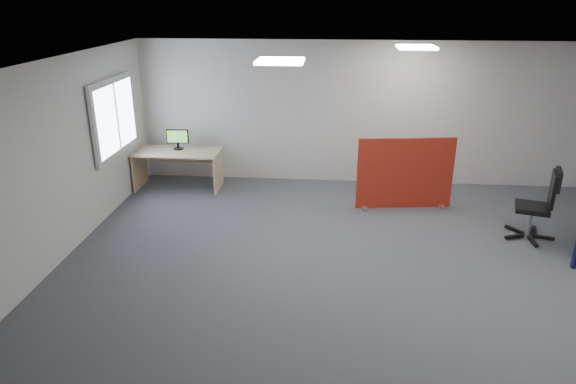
# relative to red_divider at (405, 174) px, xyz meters

# --- Properties ---
(floor) EXTENTS (9.00, 9.00, 0.00)m
(floor) POSITION_rel_red_divider_xyz_m (-0.45, -2.22, -0.61)
(floor) COLOR #515358
(floor) RESTS_ON ground
(ceiling) EXTENTS (9.00, 7.00, 0.02)m
(ceiling) POSITION_rel_red_divider_xyz_m (-0.45, -2.22, 2.09)
(ceiling) COLOR white
(ceiling) RESTS_ON wall_back
(wall_back) EXTENTS (9.00, 0.02, 2.70)m
(wall_back) POSITION_rel_red_divider_xyz_m (-0.45, 1.28, 0.74)
(wall_back) COLOR silver
(wall_back) RESTS_ON floor
(wall_front) EXTENTS (9.00, 0.02, 2.70)m
(wall_front) POSITION_rel_red_divider_xyz_m (-0.45, -5.72, 0.74)
(wall_front) COLOR silver
(wall_front) RESTS_ON floor
(wall_left) EXTENTS (0.02, 7.00, 2.70)m
(wall_left) POSITION_rel_red_divider_xyz_m (-4.95, -2.22, 0.74)
(wall_left) COLOR silver
(wall_left) RESTS_ON floor
(window) EXTENTS (0.06, 1.70, 1.30)m
(window) POSITION_rel_red_divider_xyz_m (-4.89, -0.22, 0.94)
(window) COLOR white
(window) RESTS_ON wall_left
(ceiling_lights) EXTENTS (4.10, 4.10, 0.04)m
(ceiling_lights) POSITION_rel_red_divider_xyz_m (-0.12, -1.55, 2.06)
(ceiling_lights) COLOR white
(ceiling_lights) RESTS_ON ceiling
(red_divider) EXTENTS (1.64, 0.30, 1.24)m
(red_divider) POSITION_rel_red_divider_xyz_m (0.00, 0.00, 0.00)
(red_divider) COLOR #A41F15
(red_divider) RESTS_ON floor
(second_desk) EXTENTS (1.58, 0.79, 0.73)m
(second_desk) POSITION_rel_red_divider_xyz_m (-4.13, 0.64, -0.06)
(second_desk) COLOR tan
(second_desk) RESTS_ON floor
(monitor_second) EXTENTS (0.42, 0.19, 0.38)m
(monitor_second) POSITION_rel_red_divider_xyz_m (-4.15, 0.73, 0.33)
(monitor_second) COLOR black
(monitor_second) RESTS_ON second_desk
(office_chair) EXTENTS (0.73, 0.70, 1.10)m
(office_chair) POSITION_rel_red_divider_xyz_m (1.86, -1.09, 0.02)
(office_chair) COLOR black
(office_chair) RESTS_ON floor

